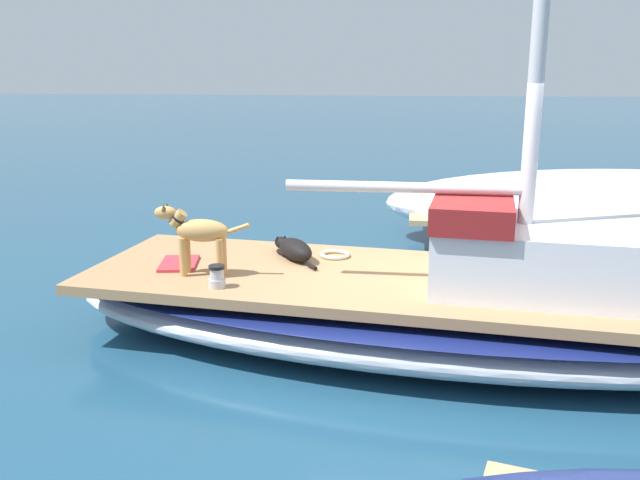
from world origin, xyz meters
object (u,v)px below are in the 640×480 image
at_px(dog_black, 294,249).
at_px(sailboat_main, 422,311).
at_px(coiled_rope, 335,255).
at_px(deck_winch, 217,277).
at_px(dog_tan, 198,233).
at_px(moored_boat_port_side, 629,207).
at_px(deck_towel, 179,263).

bearing_deg(dog_black, sailboat_main, 68.74).
bearing_deg(coiled_rope, deck_winch, -39.08).
height_order(dog_tan, moored_boat_port_side, moored_boat_port_side).
bearing_deg(deck_towel, coiled_rope, 108.68).
height_order(dog_black, deck_towel, dog_black).
height_order(sailboat_main, dog_black, dog_black).
distance_m(deck_towel, moored_boat_port_side, 6.96).
xyz_separation_m(dog_tan, dog_black, (-0.68, 0.82, -0.32)).
relative_size(deck_winch, moored_boat_port_side, 0.03).
bearing_deg(deck_towel, deck_winch, 42.11).
bearing_deg(deck_winch, dog_black, 152.67).
bearing_deg(sailboat_main, deck_towel, -93.27).
relative_size(deck_winch, deck_towel, 0.38).
distance_m(sailboat_main, deck_winch, 2.00).
height_order(deck_winch, moored_boat_port_side, moored_boat_port_side).
distance_m(dog_black, coiled_rope, 0.45).
bearing_deg(deck_winch, dog_tan, -141.78).
xyz_separation_m(deck_winch, moored_boat_port_side, (-4.78, 5.01, -0.17)).
xyz_separation_m(coiled_rope, moored_boat_port_side, (-3.60, 4.05, -0.09)).
bearing_deg(deck_towel, dog_tan, 46.28).
relative_size(coiled_rope, deck_towel, 0.58).
relative_size(dog_tan, deck_winch, 4.46).
bearing_deg(dog_tan, deck_winch, 38.22).
distance_m(dog_tan, coiled_rope, 1.55).
bearing_deg(moored_boat_port_side, dog_black, -50.11).
bearing_deg(coiled_rope, deck_towel, -71.32).
distance_m(sailboat_main, dog_black, 1.51).
bearing_deg(sailboat_main, dog_tan, -85.92).
xyz_separation_m(dog_tan, moored_boat_port_side, (-4.42, 5.30, -0.49)).
relative_size(sailboat_main, dog_black, 8.99).
relative_size(dog_black, deck_winch, 3.95).
height_order(dog_black, coiled_rope, dog_black).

